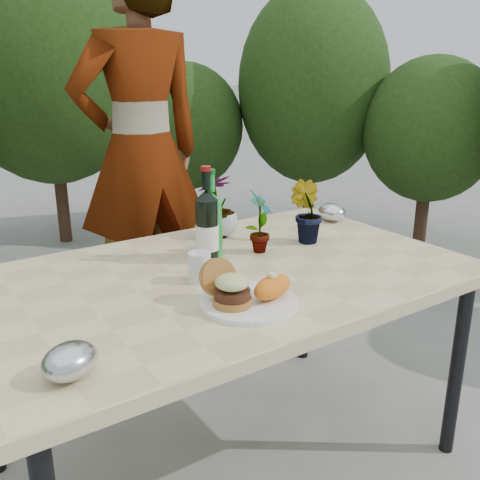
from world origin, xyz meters
TOP-DOWN VIEW (x-y plane):
  - ground at (0.00, 0.00)m, footprint 80.00×80.00m
  - patio_table at (0.00, 0.00)m, footprint 1.60×1.00m
  - shrub_hedge at (0.13, 1.75)m, footprint 6.95×5.17m
  - dinner_plate at (-0.09, -0.26)m, footprint 0.28×0.28m
  - burger_stack at (-0.14, -0.24)m, footprint 0.11×0.16m
  - sweet_potato at (-0.02, -0.28)m, footprint 0.17×0.12m
  - grilled_veg at (-0.07, -0.16)m, footprint 0.08×0.05m
  - wine_bottle at (-0.00, 0.12)m, footprint 0.08×0.08m
  - sparkling_water at (0.03, 0.14)m, footprint 0.08×0.08m
  - plastic_cup at (-0.12, -0.02)m, footprint 0.07×0.07m
  - seedling_left at (0.20, 0.10)m, footprint 0.15×0.14m
  - seedling_mid at (0.42, 0.10)m, footprint 0.14×0.15m
  - seedling_right at (0.18, 0.36)m, footprint 0.16×0.16m
  - blue_bowl at (0.20, 0.34)m, footprint 0.16×0.16m
  - foil_packet_left at (-0.62, -0.35)m, footprint 0.17×0.16m
  - foil_packet_right at (0.71, 0.26)m, footprint 0.11×0.13m
  - person at (0.22, 1.14)m, footprint 0.73×0.49m

SIDE VIEW (x-z plane):
  - ground at x=0.00m, z-range 0.00..0.00m
  - patio_table at x=0.00m, z-range 0.32..1.07m
  - dinner_plate at x=-0.09m, z-range 0.75..0.76m
  - grilled_veg at x=-0.07m, z-range 0.76..0.79m
  - foil_packet_left at x=-0.62m, z-range 0.75..0.83m
  - foil_packet_right at x=0.71m, z-range 0.75..0.83m
  - sweet_potato at x=-0.02m, z-range 0.77..0.83m
  - plastic_cup at x=-0.12m, z-range 0.75..0.84m
  - blue_bowl at x=0.20m, z-range 0.75..0.85m
  - burger_stack at x=-0.14m, z-range 0.75..0.87m
  - sparkling_water at x=0.03m, z-range 0.71..1.02m
  - seedling_left at x=0.20m, z-range 0.75..0.98m
  - seedling_mid at x=0.42m, z-range 0.75..0.99m
  - wine_bottle at x=0.00m, z-range 0.71..1.04m
  - seedling_right at x=0.18m, z-range 0.75..1.00m
  - person at x=0.22m, z-range 0.00..1.96m
  - shrub_hedge at x=0.13m, z-range -0.05..2.46m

